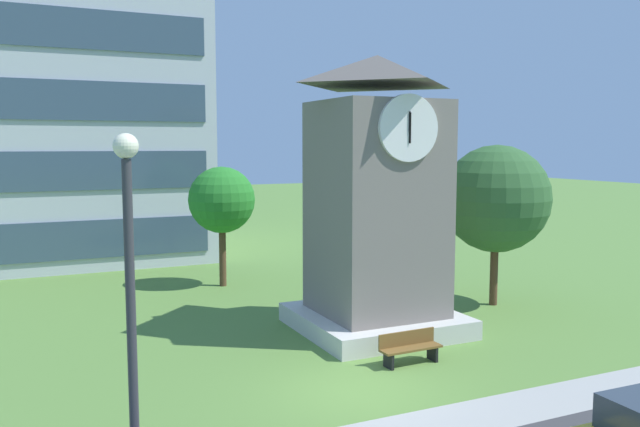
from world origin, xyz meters
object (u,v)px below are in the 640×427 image
(street_lamp, at_px, (131,299))
(tree_near_tower, at_px, (496,199))
(clock_tower, at_px, (376,212))
(tree_streetside, at_px, (222,200))
(park_bench, at_px, (410,347))

(street_lamp, relative_size, tree_near_tower, 1.03)
(clock_tower, distance_m, tree_streetside, 8.90)
(park_bench, distance_m, street_lamp, 10.30)
(park_bench, height_order, tree_streetside, tree_streetside)
(park_bench, height_order, street_lamp, street_lamp)
(clock_tower, relative_size, tree_streetside, 1.73)
(tree_streetside, bearing_deg, park_bench, -81.13)
(street_lamp, xyz_separation_m, tree_near_tower, (14.63, 9.67, 0.20))
(park_bench, height_order, tree_near_tower, tree_near_tower)
(clock_tower, bearing_deg, park_bench, -103.47)
(clock_tower, xyz_separation_m, park_bench, (-0.79, -3.29, -3.41))
(clock_tower, xyz_separation_m, tree_streetside, (-2.63, 8.50, -0.21))
(tree_near_tower, distance_m, tree_streetside, 11.17)
(street_lamp, bearing_deg, tree_streetside, 69.74)
(clock_tower, xyz_separation_m, tree_near_tower, (5.68, 1.05, 0.13))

